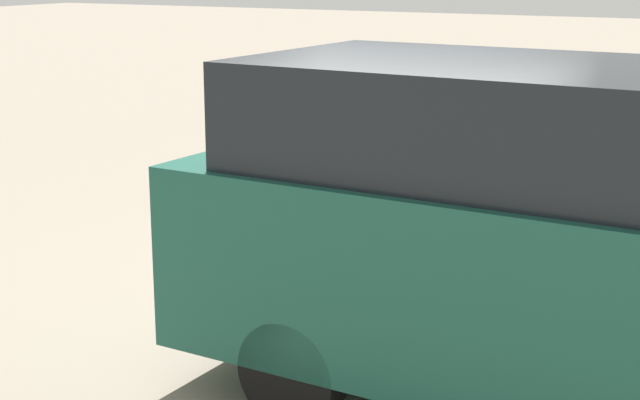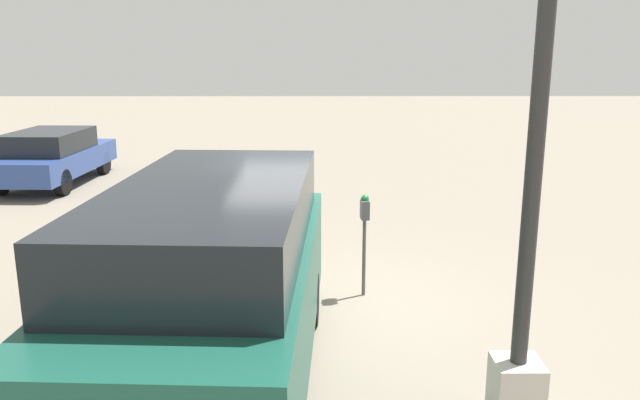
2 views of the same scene
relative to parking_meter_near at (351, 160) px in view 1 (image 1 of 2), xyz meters
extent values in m
plane|color=gray|center=(0.55, -0.42, -1.07)|extent=(80.00, 80.00, 0.00)
cylinder|color=#4C4C4C|center=(0.00, 0.00, -0.51)|extent=(0.05, 0.05, 1.11)
cube|color=#47474C|center=(0.00, 0.00, 0.17)|extent=(0.21, 0.12, 0.26)
sphere|color=#14662D|center=(0.00, 0.00, 0.32)|extent=(0.11, 0.11, 0.11)
cube|color=#195142|center=(2.45, -1.67, -0.17)|extent=(5.09, 2.16, 1.14)
cube|color=black|center=(2.33, -1.67, 0.72)|extent=(4.08, 1.96, 0.64)
cylinder|color=black|center=(0.94, -0.75, -0.74)|extent=(0.66, 0.26, 0.65)
cylinder|color=black|center=(0.86, -2.46, -0.74)|extent=(0.66, 0.26, 0.65)
camera|label=1|loc=(3.55, -7.09, 1.62)|focal=55.00mm
camera|label=2|loc=(8.21, -0.65, 2.28)|focal=35.00mm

